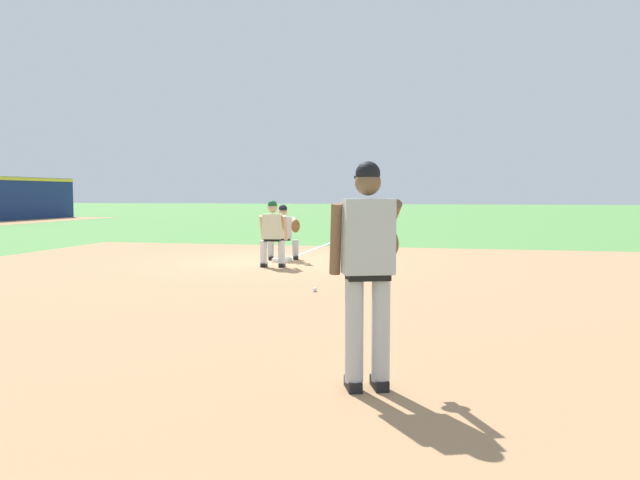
% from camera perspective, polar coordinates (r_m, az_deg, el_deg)
% --- Properties ---
extents(ground_plane, '(160.00, 160.00, 0.00)m').
position_cam_1_polar(ground_plane, '(14.66, -3.51, -2.01)').
color(ground_plane, '#518942').
extents(infield_dirt_patch, '(18.00, 18.00, 0.01)m').
position_cam_1_polar(infield_dirt_patch, '(9.89, -1.49, -5.03)').
color(infield_dirt_patch, '#A87F56').
rests_on(infield_dirt_patch, ground).
extents(foul_line_stripe, '(11.15, 0.10, 0.00)m').
position_cam_1_polar(foul_line_stripe, '(20.05, 0.91, -0.28)').
color(foul_line_stripe, white).
rests_on(foul_line_stripe, ground).
extents(first_base_bag, '(0.38, 0.38, 0.09)m').
position_cam_1_polar(first_base_bag, '(14.65, -3.51, -1.83)').
color(first_base_bag, white).
rests_on(first_base_bag, ground).
extents(baseball, '(0.07, 0.07, 0.07)m').
position_cam_1_polar(baseball, '(10.19, -0.47, -4.56)').
color(baseball, white).
rests_on(baseball, ground).
extents(pitcher, '(0.81, 0.60, 1.86)m').
position_cam_1_polar(pitcher, '(5.05, 4.48, -1.93)').
color(pitcher, black).
rests_on(pitcher, ground).
extents(first_baseman, '(0.85, 0.94, 1.34)m').
position_cam_1_polar(first_baseman, '(14.98, -3.31, 0.94)').
color(first_baseman, black).
rests_on(first_baseman, ground).
extents(baserunner, '(0.48, 0.62, 1.46)m').
position_cam_1_polar(baserunner, '(13.54, -4.36, 0.83)').
color(baserunner, black).
rests_on(baserunner, ground).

